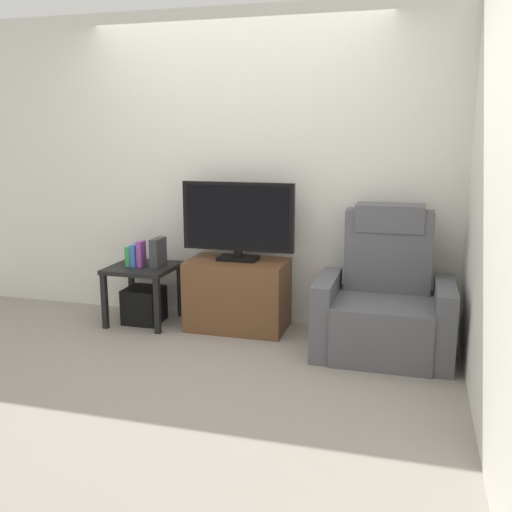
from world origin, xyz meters
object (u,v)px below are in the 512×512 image
object	(u,v)px
recliner_armchair	(384,303)
book_leftmost	(130,256)
subwoofer_box	(144,305)
television	(238,219)
game_console	(158,252)
side_table	(143,275)
tv_stand	(238,294)
book_rightmost	(141,254)
book_middle	(136,255)

from	to	relation	value
recliner_armchair	book_leftmost	size ratio (longest dim) A/B	6.53
subwoofer_box	book_leftmost	world-z (taller)	book_leftmost
television	game_console	bearing A→B (deg)	-173.85
side_table	tv_stand	bearing A→B (deg)	4.47
television	book_leftmost	world-z (taller)	television
subwoofer_box	television	bearing A→B (deg)	5.76
tv_stand	subwoofer_box	distance (m)	0.84
recliner_armchair	game_console	distance (m)	1.90
book_rightmost	television	bearing A→B (deg)	7.16
side_table	book_rightmost	bearing A→B (deg)	-80.49
subwoofer_box	book_leftmost	bearing A→B (deg)	-168.69
side_table	game_console	bearing A→B (deg)	3.95
book_middle	game_console	world-z (taller)	game_console
television	game_console	world-z (taller)	television
recliner_armchair	book_leftmost	world-z (taller)	recliner_armchair
book_middle	book_rightmost	world-z (taller)	book_rightmost
side_table	game_console	xyz separation A→B (m)	(0.14, 0.01, 0.20)
book_middle	game_console	bearing A→B (deg)	8.82
book_leftmost	television	bearing A→B (deg)	6.37
television	book_rightmost	xyz separation A→B (m)	(-0.82, -0.10, -0.31)
tv_stand	book_rightmost	world-z (taller)	book_rightmost
book_rightmost	subwoofer_box	bearing A→B (deg)	99.51
television	side_table	distance (m)	0.97
game_console	tv_stand	bearing A→B (deg)	4.59
game_console	recliner_armchair	bearing A→B (deg)	-4.59
tv_stand	game_console	distance (m)	0.76
book_middle	book_rightmost	distance (m)	0.05
recliner_armchair	book_leftmost	bearing A→B (deg)	-175.17
subwoofer_box	side_table	bearing A→B (deg)	0.00
game_console	television	bearing A→B (deg)	6.15
television	side_table	bearing A→B (deg)	-174.24
game_console	book_rightmost	bearing A→B (deg)	-168.04
recliner_armchair	subwoofer_box	world-z (taller)	recliner_armchair
side_table	subwoofer_box	size ratio (longest dim) A/B	1.79
tv_stand	book_middle	bearing A→B (deg)	-174.47
recliner_armchair	side_table	world-z (taller)	recliner_armchair
side_table	game_console	distance (m)	0.25
tv_stand	television	bearing A→B (deg)	90.00
side_table	television	bearing A→B (deg)	5.76
book_rightmost	recliner_armchair	bearing A→B (deg)	-3.43
tv_stand	recliner_armchair	xyz separation A→B (m)	(1.20, -0.21, 0.08)
television	recliner_armchair	bearing A→B (deg)	-10.60
television	tv_stand	bearing A→B (deg)	-90.00
side_table	book_leftmost	world-z (taller)	book_leftmost
recliner_armchair	side_table	xyz separation A→B (m)	(-2.03, 0.14, 0.04)
subwoofer_box	book_rightmost	xyz separation A→B (m)	(0.00, -0.02, 0.46)
subwoofer_box	book_leftmost	distance (m)	0.44
recliner_armchair	subwoofer_box	xyz separation A→B (m)	(-2.03, 0.14, -0.22)
television	book_leftmost	distance (m)	0.99
book_leftmost	book_middle	world-z (taller)	book_middle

